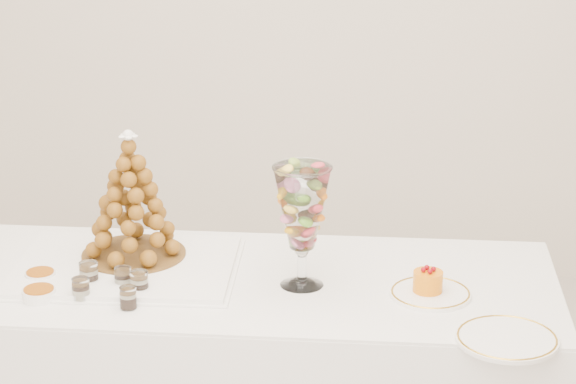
# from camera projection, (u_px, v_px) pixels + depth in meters

# --- Properties ---
(lace_tray) EXTENTS (0.67, 0.52, 0.02)m
(lace_tray) POSITION_uv_depth(u_px,v_px,m) (126.00, 267.00, 3.34)
(lace_tray) COLOR white
(lace_tray) RESTS_ON buffet_table
(macaron_vase) EXTENTS (0.16, 0.16, 0.36)m
(macaron_vase) POSITION_uv_depth(u_px,v_px,m) (302.00, 209.00, 3.17)
(macaron_vase) COLOR white
(macaron_vase) RESTS_ON buffet_table
(cake_plate) EXTENTS (0.23, 0.23, 0.01)m
(cake_plate) POSITION_uv_depth(u_px,v_px,m) (430.00, 294.00, 3.17)
(cake_plate) COLOR white
(cake_plate) RESTS_ON buffet_table
(spare_plate) EXTENTS (0.27, 0.27, 0.01)m
(spare_plate) POSITION_uv_depth(u_px,v_px,m) (507.00, 339.00, 2.91)
(spare_plate) COLOR white
(spare_plate) RESTS_ON buffet_table
(verrine_a) EXTENTS (0.06, 0.06, 0.07)m
(verrine_a) POSITION_uv_depth(u_px,v_px,m) (89.00, 274.00, 3.23)
(verrine_a) COLOR white
(verrine_a) RESTS_ON buffet_table
(verrine_b) EXTENTS (0.05, 0.05, 0.07)m
(verrine_b) POSITION_uv_depth(u_px,v_px,m) (123.00, 278.00, 3.21)
(verrine_b) COLOR white
(verrine_b) RESTS_ON buffet_table
(verrine_c) EXTENTS (0.07, 0.07, 0.07)m
(verrine_c) POSITION_uv_depth(u_px,v_px,m) (139.00, 283.00, 3.17)
(verrine_c) COLOR white
(verrine_c) RESTS_ON buffet_table
(verrine_d) EXTENTS (0.06, 0.06, 0.07)m
(verrine_d) POSITION_uv_depth(u_px,v_px,m) (81.00, 290.00, 3.13)
(verrine_d) COLOR white
(verrine_d) RESTS_ON buffet_table
(verrine_e) EXTENTS (0.05, 0.05, 0.06)m
(verrine_e) POSITION_uv_depth(u_px,v_px,m) (128.00, 298.00, 3.09)
(verrine_e) COLOR white
(verrine_e) RESTS_ON buffet_table
(ramekin_back) EXTENTS (0.09, 0.09, 0.03)m
(ramekin_back) POSITION_uv_depth(u_px,v_px,m) (40.00, 277.00, 3.27)
(ramekin_back) COLOR white
(ramekin_back) RESTS_ON buffet_table
(ramekin_front) EXTENTS (0.10, 0.10, 0.03)m
(ramekin_front) POSITION_uv_depth(u_px,v_px,m) (39.00, 294.00, 3.15)
(ramekin_front) COLOR white
(ramekin_front) RESTS_ON buffet_table
(croquembouche) EXTENTS (0.32, 0.32, 0.39)m
(croquembouche) POSITION_uv_depth(u_px,v_px,m) (131.00, 195.00, 3.34)
(croquembouche) COLOR brown
(croquembouche) RESTS_ON lace_tray
(mousse_cake) EXTENTS (0.08, 0.08, 0.07)m
(mousse_cake) POSITION_uv_depth(u_px,v_px,m) (428.00, 281.00, 3.17)
(mousse_cake) COLOR orange
(mousse_cake) RESTS_ON cake_plate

